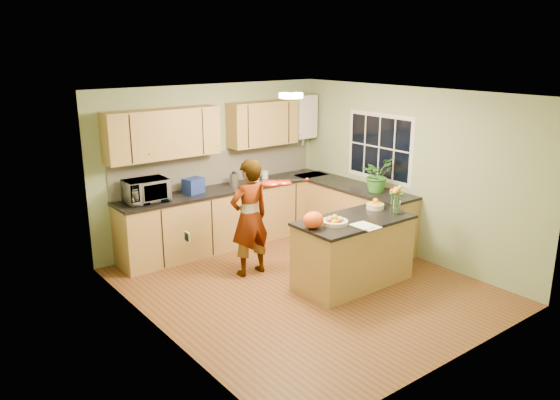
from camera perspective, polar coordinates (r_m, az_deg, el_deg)
floor at (r=7.28m, az=2.54°, el=-9.00°), size 4.50×4.50×0.00m
ceiling at (r=6.63m, az=2.80°, el=11.01°), size 4.00×4.50×0.02m
wall_back at (r=8.64m, az=-7.03°, el=3.65°), size 4.00×0.02×2.50m
wall_front at (r=5.42m, az=18.27°, el=-4.48°), size 4.00×0.02×2.50m
wall_left at (r=5.81m, az=-12.59°, el=-2.66°), size 0.02×4.50×2.50m
wall_right at (r=8.25m, az=13.35°, el=2.76°), size 0.02×4.50×2.50m
back_counter at (r=8.64m, az=-5.27°, el=-1.64°), size 3.64×0.62×0.94m
right_counter at (r=8.78m, az=7.50°, el=-1.43°), size 0.62×2.24×0.94m
splashback at (r=8.69m, az=-6.41°, el=3.40°), size 3.60×0.02×0.52m
upper_cabinets at (r=8.30m, az=-7.62°, el=7.34°), size 3.20×0.34×0.70m
boiler at (r=9.37m, az=2.40°, el=8.72°), size 0.40×0.30×0.86m
window_right at (r=8.57m, az=10.34°, el=5.45°), size 0.01×1.30×1.05m
light_switch at (r=5.29m, az=-9.67°, el=-3.78°), size 0.02×0.09×0.09m
ceiling_lamp at (r=6.86m, az=1.15°, el=10.86°), size 0.30×0.30×0.07m
peninsula_island at (r=7.27m, az=7.65°, el=-5.33°), size 1.57×0.80×0.90m
fruit_dish at (r=6.87m, az=5.74°, el=-2.14°), size 0.33×0.33×0.12m
orange_bowl at (r=7.58m, az=9.93°, el=-0.48°), size 0.24×0.24×0.14m
flower_vase at (r=7.35m, az=12.16°, el=0.75°), size 0.24×0.24×0.44m
orange_bag at (r=6.69m, az=3.50°, el=-2.09°), size 0.30×0.26×0.21m
papers at (r=6.85m, az=8.98°, el=-2.68°), size 0.24×0.33×0.01m
violinist at (r=7.39m, az=-3.21°, el=-1.86°), size 0.59×0.39×1.62m
violin at (r=7.20m, az=-0.96°, el=1.71°), size 0.70×0.61×0.17m
microwave at (r=7.85m, az=-13.81°, el=0.96°), size 0.59×0.41×0.32m
blue_box at (r=8.19m, az=-9.03°, el=1.49°), size 0.32×0.27×0.23m
kettle at (r=8.54m, az=-4.82°, el=2.20°), size 0.14×0.14×0.27m
jar_cream at (r=8.80m, az=-2.52°, el=2.49°), size 0.15×0.15×0.17m
jar_white at (r=8.88m, az=-1.57°, el=2.56°), size 0.13×0.13×0.16m
potted_plant at (r=8.26m, az=10.09°, el=2.63°), size 0.50×0.44×0.53m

